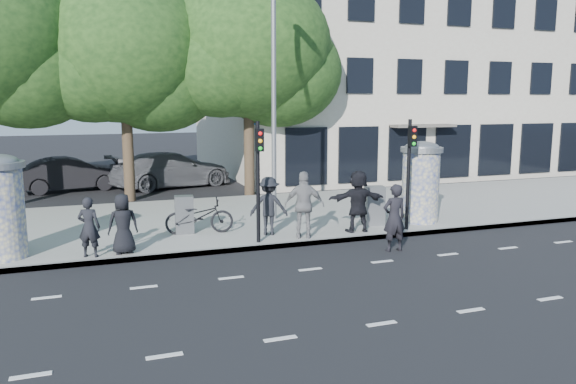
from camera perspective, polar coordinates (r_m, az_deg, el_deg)
name	(u,v)px	position (r m, az deg, el deg)	size (l,w,h in m)	color
ground	(333,287)	(12.75, 4.64, -9.61)	(120.00, 120.00, 0.00)	black
sidewalk	(245,218)	(19.56, -4.37, -2.63)	(40.00, 8.00, 0.15)	gray
curb	(282,245)	(15.89, -0.61, -5.44)	(40.00, 0.10, 0.16)	slate
lane_dash_near	(382,324)	(10.91, 9.48, -13.06)	(32.00, 0.12, 0.01)	silver
lane_dash_far	(310,269)	(13.97, 2.27, -7.85)	(32.00, 0.12, 0.01)	silver
ad_column_right	(421,180)	(18.87, 13.33, 1.21)	(1.36, 1.36, 2.65)	beige
traffic_pole_near	(258,169)	(15.52, -3.02, 2.31)	(0.22, 0.31, 3.40)	black
traffic_pole_far	(410,163)	(17.49, 12.26, 2.91)	(0.22, 0.31, 3.40)	black
street_lamp	(274,79)	(18.54, -1.40, 11.41)	(0.25, 0.93, 8.00)	slate
tree_near_left	(123,50)	(23.80, -16.38, 13.66)	(6.80, 6.80, 8.97)	#38281C
tree_center	(248,47)	(24.26, -4.09, 14.51)	(7.00, 7.00, 9.30)	#38281C
building	(381,68)	(35.36, 9.42, 12.29)	(20.30, 15.85, 12.00)	#B6AA98
ped_a	(123,224)	(15.24, -16.41, -3.11)	(0.78, 0.51, 1.59)	black
ped_b	(89,227)	(15.18, -19.56, -3.38)	(0.57, 0.37, 1.56)	black
ped_d	(269,206)	(16.66, -1.97, -1.42)	(1.12, 0.64, 1.74)	black
ped_e	(304,205)	(16.19, 1.67, -1.33)	(1.15, 0.65, 1.96)	gray
ped_f	(358,201)	(17.13, 7.11, -0.92)	(1.76, 0.63, 1.89)	black
man_road	(394,218)	(15.66, 10.75, -2.59)	(0.68, 0.45, 1.87)	black
bicycle	(199,216)	(17.04, -8.99, -2.44)	(2.03, 0.71, 1.06)	black
cabinet_left	(184,215)	(17.15, -10.49, -2.27)	(0.54, 0.40, 1.14)	#5C5D60
cabinet_right	(374,206)	(18.18, 8.77, -1.37)	(0.60, 0.44, 1.26)	slate
car_mid	(71,174)	(27.41, -21.20, 1.70)	(4.69, 1.63, 1.54)	black
car_right	(171,170)	(27.24, -11.75, 2.24)	(5.76, 2.34, 1.67)	#4F5056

